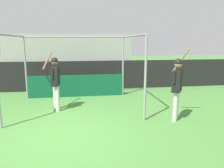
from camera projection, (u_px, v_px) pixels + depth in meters
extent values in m
plane|color=#477F38|center=(63.00, 136.00, 5.31)|extent=(60.00, 60.00, 0.00)
cube|color=black|center=(70.00, 76.00, 10.30)|extent=(24.00, 0.12, 1.38)
cube|color=#9E9E99|center=(70.00, 60.00, 11.41)|extent=(5.95, 2.40, 2.63)
cube|color=#1E6B3D|center=(22.00, 60.00, 10.28)|extent=(0.45, 0.40, 0.10)
cube|color=#1E6B3D|center=(23.00, 55.00, 10.41)|extent=(0.45, 0.06, 0.40)
cube|color=#1E6B3D|center=(34.00, 60.00, 10.36)|extent=(0.45, 0.40, 0.10)
cube|color=#1E6B3D|center=(35.00, 55.00, 10.50)|extent=(0.45, 0.06, 0.40)
cube|color=#1E6B3D|center=(46.00, 60.00, 10.45)|extent=(0.45, 0.40, 0.10)
cube|color=#1E6B3D|center=(46.00, 55.00, 10.58)|extent=(0.45, 0.06, 0.40)
cube|color=#1E6B3D|center=(58.00, 59.00, 10.53)|extent=(0.45, 0.40, 0.10)
cube|color=#1E6B3D|center=(58.00, 54.00, 10.66)|extent=(0.45, 0.06, 0.40)
cube|color=#1E6B3D|center=(69.00, 59.00, 10.61)|extent=(0.45, 0.40, 0.10)
cube|color=#1E6B3D|center=(69.00, 54.00, 10.74)|extent=(0.45, 0.06, 0.40)
cube|color=#1E6B3D|center=(81.00, 59.00, 10.69)|extent=(0.45, 0.40, 0.10)
cube|color=#1E6B3D|center=(81.00, 54.00, 10.82)|extent=(0.45, 0.06, 0.40)
cube|color=#1E6B3D|center=(92.00, 59.00, 10.77)|extent=(0.45, 0.40, 0.10)
cube|color=#1E6B3D|center=(92.00, 54.00, 10.91)|extent=(0.45, 0.06, 0.40)
cube|color=#1E6B3D|center=(103.00, 59.00, 10.86)|extent=(0.45, 0.40, 0.10)
cube|color=#1E6B3D|center=(103.00, 54.00, 10.99)|extent=(0.45, 0.06, 0.40)
cube|color=#1E6B3D|center=(114.00, 59.00, 10.94)|extent=(0.45, 0.40, 0.10)
cube|color=#1E6B3D|center=(114.00, 54.00, 11.07)|extent=(0.45, 0.06, 0.40)
cube|color=#1E6B3D|center=(25.00, 51.00, 10.98)|extent=(0.45, 0.40, 0.10)
cube|color=#1E6B3D|center=(26.00, 46.00, 11.11)|extent=(0.45, 0.06, 0.40)
cube|color=#1E6B3D|center=(37.00, 51.00, 11.07)|extent=(0.45, 0.40, 0.10)
cube|color=#1E6B3D|center=(37.00, 46.00, 11.20)|extent=(0.45, 0.06, 0.40)
cube|color=#1E6B3D|center=(48.00, 51.00, 11.15)|extent=(0.45, 0.40, 0.10)
cube|color=#1E6B3D|center=(48.00, 46.00, 11.28)|extent=(0.45, 0.06, 0.40)
cube|color=#1E6B3D|center=(59.00, 50.00, 11.23)|extent=(0.45, 0.40, 0.10)
cube|color=#1E6B3D|center=(59.00, 46.00, 11.36)|extent=(0.45, 0.06, 0.40)
cube|color=#1E6B3D|center=(70.00, 50.00, 11.31)|extent=(0.45, 0.40, 0.10)
cube|color=#1E6B3D|center=(70.00, 46.00, 11.44)|extent=(0.45, 0.06, 0.40)
cube|color=#1E6B3D|center=(80.00, 50.00, 11.39)|extent=(0.45, 0.40, 0.10)
cube|color=#1E6B3D|center=(80.00, 46.00, 11.52)|extent=(0.45, 0.06, 0.40)
cube|color=#1E6B3D|center=(91.00, 50.00, 11.47)|extent=(0.45, 0.40, 0.10)
cube|color=#1E6B3D|center=(91.00, 46.00, 11.61)|extent=(0.45, 0.06, 0.40)
cube|color=#1E6B3D|center=(101.00, 50.00, 11.56)|extent=(0.45, 0.40, 0.10)
cube|color=#1E6B3D|center=(101.00, 46.00, 11.69)|extent=(0.45, 0.06, 0.40)
cube|color=#1E6B3D|center=(112.00, 50.00, 11.64)|extent=(0.45, 0.40, 0.10)
cube|color=#1E6B3D|center=(111.00, 46.00, 11.77)|extent=(0.45, 0.06, 0.40)
cube|color=#1E6B3D|center=(28.00, 43.00, 11.68)|extent=(0.45, 0.40, 0.10)
cube|color=#1E6B3D|center=(29.00, 38.00, 11.82)|extent=(0.45, 0.06, 0.40)
cube|color=#1E6B3D|center=(39.00, 43.00, 11.77)|extent=(0.45, 0.40, 0.10)
cube|color=#1E6B3D|center=(39.00, 38.00, 11.90)|extent=(0.45, 0.06, 0.40)
cube|color=#1E6B3D|center=(49.00, 43.00, 11.85)|extent=(0.45, 0.40, 0.10)
cube|color=#1E6B3D|center=(50.00, 38.00, 11.98)|extent=(0.45, 0.06, 0.40)
cube|color=#1E6B3D|center=(60.00, 43.00, 11.93)|extent=(0.45, 0.40, 0.10)
cube|color=#1E6B3D|center=(60.00, 38.00, 12.06)|extent=(0.45, 0.06, 0.40)
cube|color=#1E6B3D|center=(70.00, 43.00, 12.01)|extent=(0.45, 0.40, 0.10)
cube|color=#1E6B3D|center=(70.00, 38.00, 12.14)|extent=(0.45, 0.06, 0.40)
cube|color=#1E6B3D|center=(80.00, 43.00, 12.09)|extent=(0.45, 0.40, 0.10)
cube|color=#1E6B3D|center=(80.00, 38.00, 12.22)|extent=(0.45, 0.06, 0.40)
cube|color=#1E6B3D|center=(90.00, 43.00, 12.18)|extent=(0.45, 0.40, 0.10)
cube|color=#1E6B3D|center=(90.00, 38.00, 12.31)|extent=(0.45, 0.06, 0.40)
cube|color=#1E6B3D|center=(100.00, 43.00, 12.26)|extent=(0.45, 0.40, 0.10)
cube|color=#1E6B3D|center=(100.00, 38.00, 12.39)|extent=(0.45, 0.06, 0.40)
cube|color=#1E6B3D|center=(110.00, 43.00, 12.34)|extent=(0.45, 0.40, 0.10)
cube|color=#1E6B3D|center=(109.00, 38.00, 12.47)|extent=(0.45, 0.06, 0.40)
cylinder|color=gray|center=(145.00, 79.00, 6.17)|extent=(0.07, 0.07, 2.46)
cylinder|color=gray|center=(26.00, 68.00, 8.66)|extent=(0.07, 0.07, 2.46)
cylinder|color=gray|center=(123.00, 67.00, 9.25)|extent=(0.07, 0.07, 2.46)
cylinder|color=gray|center=(11.00, 35.00, 6.89)|extent=(0.06, 3.17, 0.06)
cylinder|color=gray|center=(133.00, 36.00, 7.48)|extent=(0.06, 3.17, 0.06)
cylinder|color=gray|center=(75.00, 37.00, 8.72)|extent=(3.94, 0.06, 0.06)
cube|color=#0F5133|center=(76.00, 86.00, 9.08)|extent=(3.87, 0.03, 0.92)
cylinder|color=silver|center=(58.00, 99.00, 7.18)|extent=(0.14, 0.14, 0.85)
cylinder|color=silver|center=(55.00, 97.00, 7.38)|extent=(0.14, 0.14, 0.85)
cube|color=black|center=(55.00, 76.00, 7.14)|extent=(0.27, 0.48, 0.60)
sphere|color=brown|center=(55.00, 62.00, 7.06)|extent=(0.21, 0.21, 0.21)
sphere|color=black|center=(55.00, 61.00, 7.05)|extent=(0.22, 0.22, 0.22)
cylinder|color=black|center=(52.00, 73.00, 6.88)|extent=(0.08, 0.08, 0.33)
cylinder|color=black|center=(55.00, 71.00, 7.36)|extent=(0.08, 0.08, 0.33)
cylinder|color=brown|center=(47.00, 61.00, 7.30)|extent=(0.26, 0.73, 0.54)
sphere|color=brown|center=(58.00, 68.00, 7.30)|extent=(0.08, 0.08, 0.08)
cylinder|color=silver|center=(175.00, 107.00, 6.25)|extent=(0.18, 0.18, 0.86)
cylinder|color=silver|center=(176.00, 105.00, 6.44)|extent=(0.18, 0.18, 0.86)
cube|color=black|center=(177.00, 81.00, 6.20)|extent=(0.45, 0.52, 0.61)
sphere|color=#A37556|center=(178.00, 64.00, 6.11)|extent=(0.22, 0.22, 0.22)
sphere|color=black|center=(178.00, 63.00, 6.11)|extent=(0.23, 0.23, 0.23)
cylinder|color=black|center=(174.00, 77.00, 5.97)|extent=(0.10, 0.10, 0.34)
cylinder|color=black|center=(178.00, 75.00, 6.42)|extent=(0.10, 0.10, 0.34)
cylinder|color=#AD7F4C|center=(181.00, 61.00, 6.43)|extent=(0.34, 0.52, 0.77)
sphere|color=#AD7F4C|center=(175.00, 74.00, 6.34)|extent=(0.08, 0.08, 0.08)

